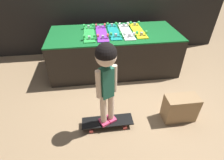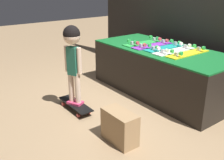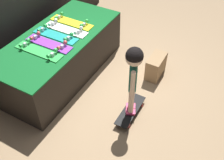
{
  "view_description": "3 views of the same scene",
  "coord_description": "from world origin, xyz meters",
  "px_view_note": "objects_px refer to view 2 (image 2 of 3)",
  "views": [
    {
      "loc": [
        -0.4,
        -2.17,
        1.8
      ],
      "look_at": [
        -0.15,
        -0.2,
        0.35
      ],
      "focal_mm": 28.0,
      "sensor_mm": 36.0,
      "label": 1
    },
    {
      "loc": [
        2.58,
        -2.23,
        1.65
      ],
      "look_at": [
        -0.13,
        -0.19,
        0.35
      ],
      "focal_mm": 42.0,
      "sensor_mm": 36.0,
      "label": 2
    },
    {
      "loc": [
        -2.47,
        -1.62,
        2.87
      ],
      "look_at": [
        -0.11,
        -0.33,
        0.36
      ],
      "focal_mm": 42.0,
      "sensor_mm": 36.0,
      "label": 3
    }
  ],
  "objects_px": {
    "skateboard_teal_on_rack": "(165,47)",
    "skateboard_on_floor": "(75,105)",
    "skateboard_green_on_rack": "(143,42)",
    "storage_box": "(120,127)",
    "child": "(72,51)",
    "skateboard_yellow_on_rack": "(188,53)",
    "skateboard_purple_on_rack": "(152,45)",
    "skateboard_white_on_rack": "(174,50)"
  },
  "relations": [
    {
      "from": "skateboard_green_on_rack",
      "to": "skateboard_yellow_on_rack",
      "type": "relative_size",
      "value": 1.0
    },
    {
      "from": "skateboard_white_on_rack",
      "to": "skateboard_teal_on_rack",
      "type": "bearing_deg",
      "value": 171.44
    },
    {
      "from": "skateboard_green_on_rack",
      "to": "storage_box",
      "type": "xyz_separation_m",
      "value": [
        1.09,
        -1.35,
        -0.54
      ]
    },
    {
      "from": "child",
      "to": "skateboard_on_floor",
      "type": "bearing_deg",
      "value": 92.03
    },
    {
      "from": "skateboard_teal_on_rack",
      "to": "skateboard_purple_on_rack",
      "type": "bearing_deg",
      "value": -168.28
    },
    {
      "from": "storage_box",
      "to": "skateboard_teal_on_rack",
      "type": "bearing_deg",
      "value": 116.02
    },
    {
      "from": "skateboard_purple_on_rack",
      "to": "skateboard_on_floor",
      "type": "xyz_separation_m",
      "value": [
        -0.06,
        -1.35,
        -0.65
      ]
    },
    {
      "from": "skateboard_purple_on_rack",
      "to": "skateboard_white_on_rack",
      "type": "bearing_deg",
      "value": 1.63
    },
    {
      "from": "skateboard_green_on_rack",
      "to": "child",
      "type": "relative_size",
      "value": 0.69
    },
    {
      "from": "skateboard_yellow_on_rack",
      "to": "skateboard_teal_on_rack",
      "type": "bearing_deg",
      "value": -179.2
    },
    {
      "from": "skateboard_purple_on_rack",
      "to": "skateboard_yellow_on_rack",
      "type": "xyz_separation_m",
      "value": [
        0.63,
        0.05,
        0.0
      ]
    },
    {
      "from": "skateboard_yellow_on_rack",
      "to": "child",
      "type": "bearing_deg",
      "value": -116.19
    },
    {
      "from": "skateboard_teal_on_rack",
      "to": "skateboard_on_floor",
      "type": "xyz_separation_m",
      "value": [
        -0.27,
        -1.4,
        -0.65
      ]
    },
    {
      "from": "skateboard_teal_on_rack",
      "to": "skateboard_on_floor",
      "type": "bearing_deg",
      "value": -100.94
    },
    {
      "from": "skateboard_on_floor",
      "to": "storage_box",
      "type": "height_order",
      "value": "storage_box"
    },
    {
      "from": "skateboard_teal_on_rack",
      "to": "child",
      "type": "height_order",
      "value": "child"
    },
    {
      "from": "skateboard_green_on_rack",
      "to": "skateboard_teal_on_rack",
      "type": "xyz_separation_m",
      "value": [
        0.42,
        0.04,
        0.0
      ]
    },
    {
      "from": "skateboard_teal_on_rack",
      "to": "storage_box",
      "type": "bearing_deg",
      "value": -63.98
    },
    {
      "from": "skateboard_on_floor",
      "to": "child",
      "type": "xyz_separation_m",
      "value": [
        0.0,
        -0.0,
        0.75
      ]
    },
    {
      "from": "skateboard_yellow_on_rack",
      "to": "skateboard_on_floor",
      "type": "xyz_separation_m",
      "value": [
        -0.69,
        -1.4,
        -0.65
      ]
    },
    {
      "from": "skateboard_green_on_rack",
      "to": "skateboard_on_floor",
      "type": "height_order",
      "value": "skateboard_green_on_rack"
    },
    {
      "from": "skateboard_green_on_rack",
      "to": "skateboard_white_on_rack",
      "type": "height_order",
      "value": "same"
    },
    {
      "from": "skateboard_purple_on_rack",
      "to": "skateboard_on_floor",
      "type": "height_order",
      "value": "skateboard_purple_on_rack"
    },
    {
      "from": "skateboard_on_floor",
      "to": "skateboard_green_on_rack",
      "type": "bearing_deg",
      "value": 96.28
    },
    {
      "from": "skateboard_purple_on_rack",
      "to": "skateboard_teal_on_rack",
      "type": "distance_m",
      "value": 0.21
    },
    {
      "from": "skateboard_purple_on_rack",
      "to": "skateboard_yellow_on_rack",
      "type": "relative_size",
      "value": 1.0
    },
    {
      "from": "skateboard_green_on_rack",
      "to": "skateboard_purple_on_rack",
      "type": "height_order",
      "value": "same"
    },
    {
      "from": "skateboard_on_floor",
      "to": "skateboard_purple_on_rack",
      "type": "bearing_deg",
      "value": 87.45
    },
    {
      "from": "skateboard_purple_on_rack",
      "to": "skateboard_on_floor",
      "type": "bearing_deg",
      "value": -92.55
    },
    {
      "from": "skateboard_yellow_on_rack",
      "to": "storage_box",
      "type": "distance_m",
      "value": 1.51
    },
    {
      "from": "skateboard_teal_on_rack",
      "to": "skateboard_green_on_rack",
      "type": "bearing_deg",
      "value": -174.96
    },
    {
      "from": "skateboard_green_on_rack",
      "to": "skateboard_white_on_rack",
      "type": "xyz_separation_m",
      "value": [
        0.63,
        0.01,
        0.0
      ]
    },
    {
      "from": "skateboard_on_floor",
      "to": "child",
      "type": "bearing_deg",
      "value": -63.43
    },
    {
      "from": "skateboard_green_on_rack",
      "to": "child",
      "type": "height_order",
      "value": "child"
    },
    {
      "from": "skateboard_on_floor",
      "to": "storage_box",
      "type": "xyz_separation_m",
      "value": [
        0.95,
        0.01,
        0.11
      ]
    },
    {
      "from": "skateboard_purple_on_rack",
      "to": "skateboard_teal_on_rack",
      "type": "bearing_deg",
      "value": 11.72
    },
    {
      "from": "skateboard_yellow_on_rack",
      "to": "storage_box",
      "type": "height_order",
      "value": "skateboard_yellow_on_rack"
    },
    {
      "from": "skateboard_purple_on_rack",
      "to": "skateboard_teal_on_rack",
      "type": "height_order",
      "value": "same"
    },
    {
      "from": "skateboard_purple_on_rack",
      "to": "skateboard_yellow_on_rack",
      "type": "distance_m",
      "value": 0.63
    },
    {
      "from": "skateboard_teal_on_rack",
      "to": "skateboard_on_floor",
      "type": "relative_size",
      "value": 1.14
    },
    {
      "from": "skateboard_green_on_rack",
      "to": "skateboard_white_on_rack",
      "type": "distance_m",
      "value": 0.63
    },
    {
      "from": "skateboard_yellow_on_rack",
      "to": "child",
      "type": "height_order",
      "value": "child"
    }
  ]
}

